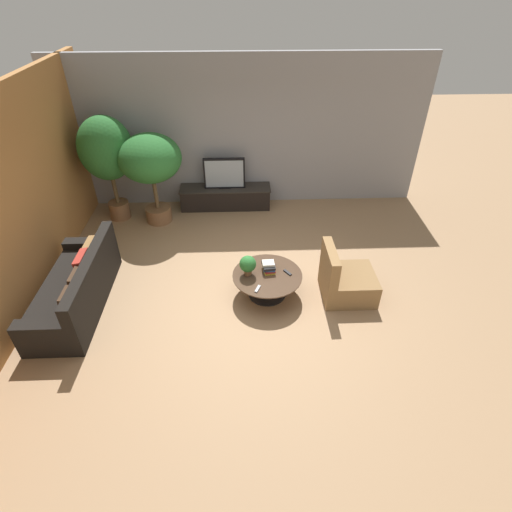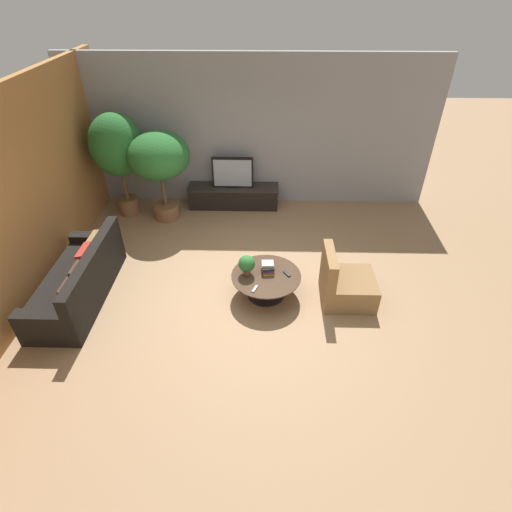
# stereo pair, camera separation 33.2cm
# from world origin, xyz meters

# --- Properties ---
(ground_plane) EXTENTS (24.00, 24.00, 0.00)m
(ground_plane) POSITION_xyz_m (0.00, 0.00, 0.00)
(ground_plane) COLOR #9E7A56
(back_wall_stone) EXTENTS (7.40, 0.12, 3.00)m
(back_wall_stone) POSITION_xyz_m (0.00, 3.26, 1.50)
(back_wall_stone) COLOR #939399
(back_wall_stone) RESTS_ON ground
(side_wall_left) EXTENTS (0.12, 7.40, 3.00)m
(side_wall_left) POSITION_xyz_m (-3.26, 0.20, 1.50)
(side_wall_left) COLOR #B2753D
(side_wall_left) RESTS_ON ground
(media_console) EXTENTS (1.91, 0.50, 0.46)m
(media_console) POSITION_xyz_m (-0.38, 2.94, 0.24)
(media_console) COLOR black
(media_console) RESTS_ON ground
(television) EXTENTS (0.85, 0.13, 0.64)m
(television) POSITION_xyz_m (-0.38, 2.94, 0.77)
(television) COLOR black
(television) RESTS_ON media_console
(coffee_table) EXTENTS (1.08, 1.08, 0.39)m
(coffee_table) POSITION_xyz_m (0.33, 0.04, 0.28)
(coffee_table) COLOR black
(coffee_table) RESTS_ON ground
(couch_by_wall) EXTENTS (0.84, 2.13, 0.84)m
(couch_by_wall) POSITION_xyz_m (-2.55, -0.06, 0.29)
(couch_by_wall) COLOR black
(couch_by_wall) RESTS_ON ground
(armchair_wicker) EXTENTS (0.80, 0.76, 0.86)m
(armchair_wicker) POSITION_xyz_m (1.54, -0.01, 0.27)
(armchair_wicker) COLOR olive
(armchair_wicker) RESTS_ON ground
(potted_palm_tall) EXTENTS (1.01, 1.01, 2.09)m
(potted_palm_tall) POSITION_xyz_m (-2.56, 2.58, 1.42)
(potted_palm_tall) COLOR brown
(potted_palm_tall) RESTS_ON ground
(potted_palm_corner) EXTENTS (1.18, 1.18, 1.79)m
(potted_palm_corner) POSITION_xyz_m (-1.73, 2.41, 1.27)
(potted_palm_corner) COLOR brown
(potted_palm_corner) RESTS_ON ground
(potted_plant_tabletop) EXTENTS (0.26, 0.26, 0.32)m
(potted_plant_tabletop) POSITION_xyz_m (0.03, 0.07, 0.58)
(potted_plant_tabletop) COLOR brown
(potted_plant_tabletop) RESTS_ON coffee_table
(book_stack) EXTENTS (0.21, 0.27, 0.16)m
(book_stack) POSITION_xyz_m (0.35, 0.14, 0.47)
(book_stack) COLOR gold
(book_stack) RESTS_ON coffee_table
(remote_black) EXTENTS (0.12, 0.16, 0.02)m
(remote_black) POSITION_xyz_m (0.64, 0.07, 0.40)
(remote_black) COLOR black
(remote_black) RESTS_ON coffee_table
(remote_silver) EXTENTS (0.10, 0.16, 0.02)m
(remote_silver) POSITION_xyz_m (0.16, -0.29, 0.40)
(remote_silver) COLOR gray
(remote_silver) RESTS_ON coffee_table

